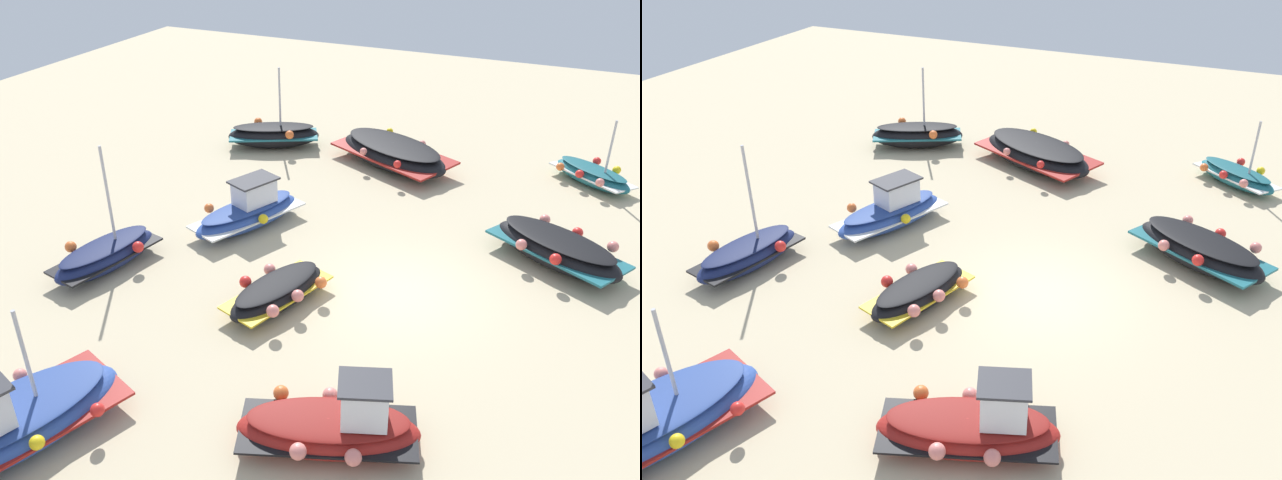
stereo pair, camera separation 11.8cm
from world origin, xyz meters
TOP-DOWN VIEW (x-y plane):
  - ground_plane at (0.00, 0.00)m, footprint 51.25×51.25m
  - fishing_boat_0 at (5.56, 0.47)m, footprint 2.54×3.86m
  - fishing_boat_1 at (-8.17, -2.92)m, footprint 4.00×5.33m
  - fishing_boat_2 at (2.10, -7.91)m, footprint 3.46×1.93m
  - fishing_boat_3 at (1.73, -2.70)m, footprint 3.35×2.14m
  - fishing_boat_4 at (-1.71, -5.48)m, footprint 4.03×2.68m
  - fishing_boat_5 at (8.08, -5.27)m, footprint 4.74×3.22m
  - fishing_boat_6 at (-3.31, 3.59)m, footprint 3.31×4.25m
  - fishing_boat_7 at (-9.46, 4.08)m, footprint 2.80×3.19m
  - fishing_boat_9 at (-8.08, -7.93)m, footprint 2.95×3.90m

SIDE VIEW (x-z plane):
  - ground_plane at x=0.00m, z-range 0.00..0.00m
  - fishing_boat_7 at x=-9.46m, z-range -0.91..1.63m
  - fishing_boat_3 at x=1.73m, z-range 0.00..0.75m
  - fishing_boat_2 at x=2.10m, z-range -1.35..2.20m
  - fishing_boat_6 at x=-3.31m, z-range 0.02..0.92m
  - fishing_boat_0 at x=5.56m, z-range -0.34..1.30m
  - fishing_boat_9 at x=-8.08m, z-range -1.11..2.12m
  - fishing_boat_1 at x=-8.17m, z-range 0.00..1.03m
  - fishing_boat_4 at x=-1.71m, z-range -0.25..1.29m
  - fishing_boat_5 at x=8.08m, z-range -0.87..2.01m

